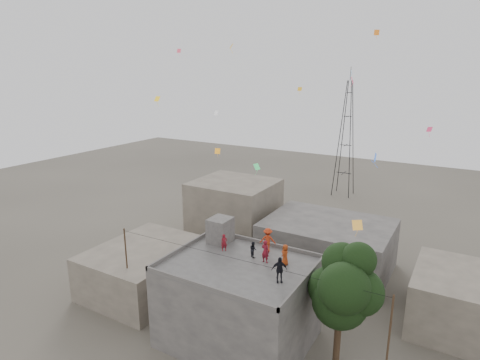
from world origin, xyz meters
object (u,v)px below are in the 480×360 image
(person_red_adult, at_px, (265,251))
(person_dark_adult, at_px, (279,270))
(stair_head_box, at_px, (220,230))
(transmission_tower, at_px, (346,139))
(tree, at_px, (344,288))

(person_red_adult, xyz_separation_m, person_dark_adult, (2.04, -2.03, 0.03))
(stair_head_box, height_order, person_red_adult, stair_head_box)
(stair_head_box, distance_m, transmission_tower, 37.46)
(stair_head_box, bearing_deg, person_red_adult, -15.99)
(person_dark_adult, bearing_deg, tree, -13.57)
(stair_head_box, height_order, person_dark_adult, stair_head_box)
(tree, relative_size, person_dark_adult, 5.24)
(transmission_tower, height_order, person_red_adult, transmission_tower)
(stair_head_box, height_order, tree, tree)
(tree, distance_m, transmission_tower, 41.12)
(tree, xyz_separation_m, transmission_tower, (-11.37, 39.40, 2.97))
(transmission_tower, distance_m, person_dark_adult, 41.51)
(stair_head_box, xyz_separation_m, person_dark_adult, (6.71, -3.37, -0.13))
(stair_head_box, height_order, transmission_tower, transmission_tower)
(person_dark_adult, bearing_deg, stair_head_box, 120.27)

